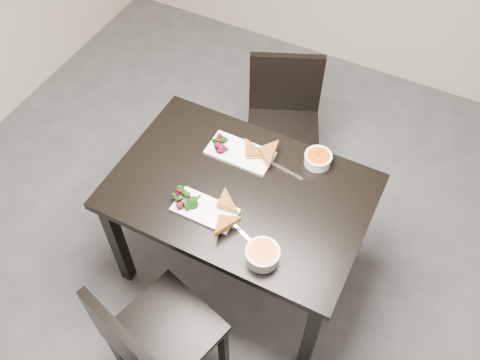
# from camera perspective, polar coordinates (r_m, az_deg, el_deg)

# --- Properties ---
(room_shell) EXTENTS (5.02, 5.02, 2.81)m
(room_shell) POSITION_cam_1_polar(r_m,az_deg,el_deg) (1.18, 8.69, 4.78)
(room_shell) COLOR beige
(room_shell) RESTS_ON ground
(table) EXTENTS (1.20, 0.80, 0.75)m
(table) POSITION_cam_1_polar(r_m,az_deg,el_deg) (2.49, 0.00, -2.35)
(table) COLOR black
(table) RESTS_ON ground
(chair_near) EXTENTS (0.52, 0.52, 0.85)m
(chair_near) POSITION_cam_1_polar(r_m,az_deg,el_deg) (2.39, -9.80, -16.83)
(chair_near) COLOR black
(chair_near) RESTS_ON ground
(chair_far) EXTENTS (0.55, 0.55, 0.85)m
(chair_far) POSITION_cam_1_polar(r_m,az_deg,el_deg) (3.10, 4.81, 6.93)
(chair_far) COLOR black
(chair_far) RESTS_ON ground
(plate_near) EXTENTS (0.29, 0.14, 0.01)m
(plate_near) POSITION_cam_1_polar(r_m,az_deg,el_deg) (2.34, -3.87, -3.32)
(plate_near) COLOR white
(plate_near) RESTS_ON table
(sandwich_near) EXTENTS (0.15, 0.12, 0.05)m
(sandwich_near) POSITION_cam_1_polar(r_m,az_deg,el_deg) (2.30, -2.32, -3.23)
(sandwich_near) COLOR #AF5F24
(sandwich_near) RESTS_ON plate_near
(salad_near) EXTENTS (0.09, 0.08, 0.04)m
(salad_near) POSITION_cam_1_polar(r_m,az_deg,el_deg) (2.35, -6.03, -2.02)
(salad_near) COLOR black
(salad_near) RESTS_ON plate_near
(soup_bowl_near) EXTENTS (0.15, 0.15, 0.07)m
(soup_bowl_near) POSITION_cam_1_polar(r_m,az_deg,el_deg) (2.18, 2.50, -8.18)
(soup_bowl_near) COLOR white
(soup_bowl_near) RESTS_ON table
(cutlery_near) EXTENTS (0.17, 0.08, 0.00)m
(cutlery_near) POSITION_cam_1_polar(r_m,az_deg,el_deg) (2.27, 0.55, -6.13)
(cutlery_near) COLOR silver
(cutlery_near) RESTS_ON table
(plate_far) EXTENTS (0.32, 0.16, 0.02)m
(plate_far) POSITION_cam_1_polar(r_m,az_deg,el_deg) (2.54, 0.02, 3.00)
(plate_far) COLOR white
(plate_far) RESTS_ON table
(sandwich_far) EXTENTS (0.20, 0.18, 0.05)m
(sandwich_far) POSITION_cam_1_polar(r_m,az_deg,el_deg) (2.49, 1.20, 2.76)
(sandwich_far) COLOR #AF5F24
(sandwich_far) RESTS_ON plate_far
(salad_far) EXTENTS (0.10, 0.09, 0.04)m
(salad_far) POSITION_cam_1_polar(r_m,az_deg,el_deg) (2.55, -2.00, 4.22)
(salad_far) COLOR black
(salad_far) RESTS_ON plate_far
(soup_bowl_far) EXTENTS (0.13, 0.13, 0.06)m
(soup_bowl_far) POSITION_cam_1_polar(r_m,az_deg,el_deg) (2.51, 8.58, 2.37)
(soup_bowl_far) COLOR white
(soup_bowl_far) RESTS_ON table
(cutlery_far) EXTENTS (0.18, 0.04, 0.00)m
(cutlery_far) POSITION_cam_1_polar(r_m,az_deg,el_deg) (2.49, 5.15, 1.03)
(cutlery_far) COLOR silver
(cutlery_far) RESTS_ON table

